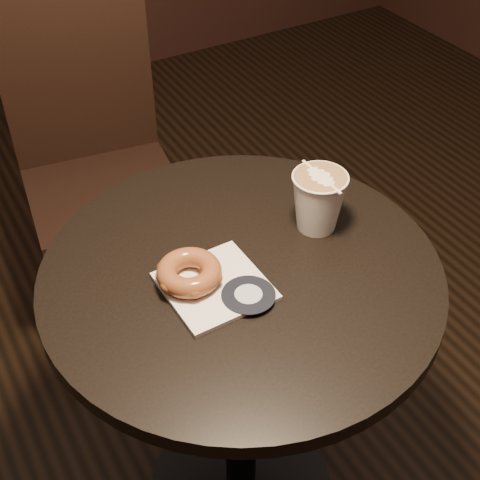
{
  "coord_description": "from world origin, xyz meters",
  "views": [
    {
      "loc": [
        -0.42,
        -0.73,
        1.54
      ],
      "look_at": [
        0.01,
        0.03,
        0.79
      ],
      "focal_mm": 50.0,
      "sensor_mm": 36.0,
      "label": 1
    }
  ],
  "objects_px": {
    "cafe_table": "(241,343)",
    "chair": "(92,140)",
    "pastry_bag": "(215,286)",
    "latte_cup": "(318,202)",
    "doughnut": "(189,272)"
  },
  "relations": [
    {
      "from": "chair",
      "to": "pastry_bag",
      "type": "xyz_separation_m",
      "value": [
        -0.06,
        -0.83,
        0.19
      ]
    },
    {
      "from": "cafe_table",
      "to": "pastry_bag",
      "type": "height_order",
      "value": "pastry_bag"
    },
    {
      "from": "chair",
      "to": "latte_cup",
      "type": "bearing_deg",
      "value": -69.28
    },
    {
      "from": "doughnut",
      "to": "latte_cup",
      "type": "height_order",
      "value": "latte_cup"
    },
    {
      "from": "chair",
      "to": "doughnut",
      "type": "distance_m",
      "value": 0.83
    },
    {
      "from": "pastry_bag",
      "to": "doughnut",
      "type": "xyz_separation_m",
      "value": [
        -0.03,
        0.03,
        0.02
      ]
    },
    {
      "from": "cafe_table",
      "to": "latte_cup",
      "type": "relative_size",
      "value": 6.67
    },
    {
      "from": "pastry_bag",
      "to": "doughnut",
      "type": "height_order",
      "value": "doughnut"
    },
    {
      "from": "chair",
      "to": "pastry_bag",
      "type": "bearing_deg",
      "value": -86.39
    },
    {
      "from": "cafe_table",
      "to": "chair",
      "type": "distance_m",
      "value": 0.81
    },
    {
      "from": "latte_cup",
      "to": "cafe_table",
      "type": "bearing_deg",
      "value": -170.47
    },
    {
      "from": "cafe_table",
      "to": "doughnut",
      "type": "relative_size",
      "value": 6.8
    },
    {
      "from": "pastry_bag",
      "to": "latte_cup",
      "type": "bearing_deg",
      "value": 10.55
    },
    {
      "from": "doughnut",
      "to": "latte_cup",
      "type": "relative_size",
      "value": 0.98
    },
    {
      "from": "cafe_table",
      "to": "doughnut",
      "type": "xyz_separation_m",
      "value": [
        -0.09,
        0.01,
        0.23
      ]
    }
  ]
}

